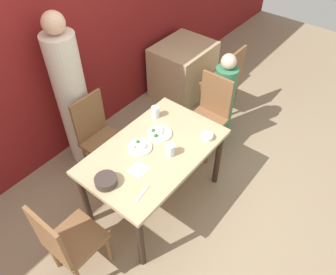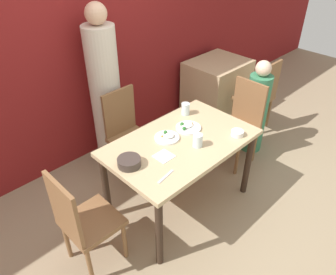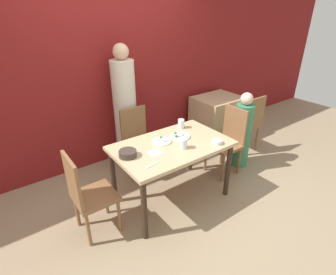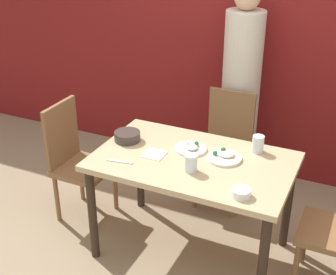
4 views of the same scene
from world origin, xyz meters
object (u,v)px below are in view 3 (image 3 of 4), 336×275
(chair_adult_spot, at_px, (138,140))
(person_adult, at_px, (125,112))
(chair_child_spot, at_px, (228,139))
(glass_water_tall, at_px, (183,144))
(person_child, at_px, (242,133))
(bowl_curry, at_px, (128,153))
(plate_rice_adult, at_px, (162,141))

(chair_adult_spot, height_order, person_adult, person_adult)
(chair_child_spot, xyz_separation_m, glass_water_tall, (-0.95, -0.19, 0.31))
(person_child, bearing_deg, bowl_curry, 179.58)
(chair_child_spot, bearing_deg, glass_water_tall, -78.75)
(chair_adult_spot, distance_m, bowl_curry, 0.91)
(bowl_curry, bearing_deg, glass_water_tall, -19.60)
(plate_rice_adult, bearing_deg, chair_adult_spot, 85.92)
(chair_child_spot, bearing_deg, plate_rice_adult, -93.66)
(chair_adult_spot, height_order, bowl_curry, chair_adult_spot)
(chair_child_spot, height_order, person_adult, person_adult)
(person_adult, height_order, plate_rice_adult, person_adult)
(bowl_curry, relative_size, plate_rice_adult, 0.85)
(bowl_curry, bearing_deg, person_child, -0.42)
(person_child, relative_size, bowl_curry, 6.01)
(person_adult, xyz_separation_m, bowl_curry, (-0.51, -1.02, -0.02))
(chair_child_spot, distance_m, plate_rice_adult, 1.09)
(chair_child_spot, xyz_separation_m, person_child, (0.29, 0.00, 0.01))
(person_child, distance_m, plate_rice_adult, 1.38)
(plate_rice_adult, relative_size, glass_water_tall, 1.92)
(bowl_curry, distance_m, plate_rice_adult, 0.47)
(chair_adult_spot, bearing_deg, bowl_curry, -126.39)
(chair_adult_spot, xyz_separation_m, glass_water_tall, (0.06, -0.90, 0.31))
(glass_water_tall, bearing_deg, chair_child_spot, 11.25)
(chair_child_spot, distance_m, person_child, 0.29)
(person_adult, height_order, glass_water_tall, person_adult)
(chair_adult_spot, xyz_separation_m, chair_child_spot, (1.01, -0.71, 0.00))
(chair_adult_spot, bearing_deg, person_adult, 90.00)
(person_adult, distance_m, glass_water_tall, 1.22)
(plate_rice_adult, bearing_deg, person_child, -2.87)
(chair_adult_spot, relative_size, person_child, 0.84)
(chair_adult_spot, relative_size, glass_water_tall, 8.22)
(person_adult, relative_size, bowl_curry, 9.37)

